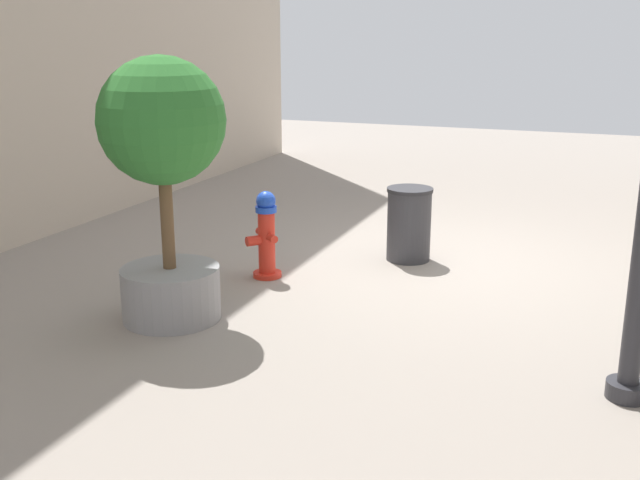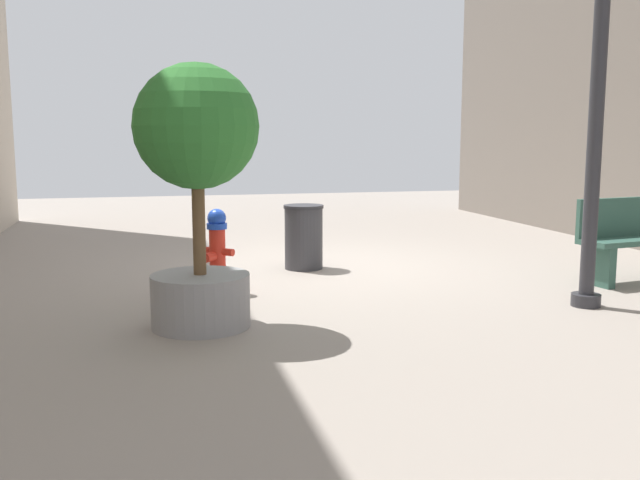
{
  "view_description": "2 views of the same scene",
  "coord_description": "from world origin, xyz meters",
  "views": [
    {
      "loc": [
        -1.62,
        7.73,
        2.43
      ],
      "look_at": [
        0.57,
        2.13,
        0.75
      ],
      "focal_mm": 42.34,
      "sensor_mm": 36.0,
      "label": 1
    },
    {
      "loc": [
        2.25,
        8.44,
        1.62
      ],
      "look_at": [
        0.73,
        2.34,
        0.7
      ],
      "focal_mm": 39.28,
      "sensor_mm": 36.0,
      "label": 2
    }
  ],
  "objects": [
    {
      "name": "fire_hydrant",
      "position": [
        1.55,
        1.13,
        0.45
      ],
      "size": [
        0.35,
        0.35,
        0.89
      ],
      "color": "red",
      "rests_on": "ground_plane"
    },
    {
      "name": "planter_tree",
      "position": [
        1.83,
        2.47,
        1.38
      ],
      "size": [
        1.05,
        1.05,
        2.24
      ],
      "color": "gray",
      "rests_on": "ground_plane"
    },
    {
      "name": "trash_bin",
      "position": [
        0.36,
        0.02,
        0.4
      ],
      "size": [
        0.5,
        0.5,
        0.8
      ],
      "color": "#38383D",
      "rests_on": "ground_plane"
    },
    {
      "name": "ground_plane",
      "position": [
        0.0,
        0.0,
        0.0
      ],
      "size": [
        23.4,
        23.4,
        0.0
      ],
      "primitive_type": "plane",
      "color": "gray"
    }
  ]
}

